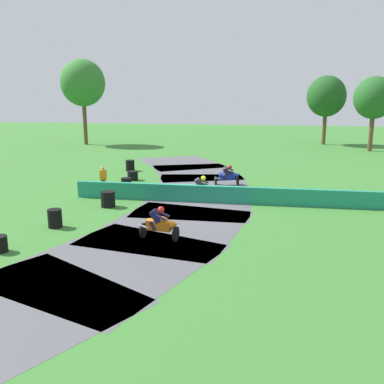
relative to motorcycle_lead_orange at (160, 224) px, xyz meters
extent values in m
plane|color=#38752D|center=(0.49, 6.33, -0.66)|extent=(120.00, 120.00, 0.00)
cube|color=#515156|center=(-1.07, -2.55, -0.66)|extent=(7.78, 8.60, 0.01)
cube|color=#515156|center=(0.10, 1.82, -0.66)|extent=(6.84, 7.95, 0.01)
cube|color=#515156|center=(0.48, 6.33, -0.66)|extent=(5.72, 7.09, 0.01)
cube|color=#515156|center=(0.07, 10.83, -0.66)|extent=(6.87, 7.98, 0.01)
cube|color=#515156|center=(-1.12, 15.19, -0.66)|extent=(7.81, 8.62, 0.01)
cube|color=#515156|center=(-3.07, 19.27, -0.66)|extent=(8.50, 8.99, 0.01)
cube|color=#1E8466|center=(5.22, 6.34, -0.21)|extent=(22.99, 0.36, 0.90)
cylinder|color=black|center=(0.62, -0.06, -0.36)|extent=(0.20, 0.67, 0.66)
cylinder|color=black|center=(-0.76, 0.17, -0.36)|extent=(0.20, 0.67, 0.66)
cube|color=orange|center=(-0.07, 0.02, -0.07)|extent=(1.04, 0.49, 0.43)
ellipsoid|color=orange|center=(0.10, -0.04, 0.19)|extent=(0.49, 0.38, 0.27)
cone|color=orange|center=(0.60, -0.11, 0.05)|extent=(0.44, 0.39, 0.44)
cylinder|color=#B2B2B7|center=(-0.68, 0.02, -0.16)|extent=(0.42, 0.16, 0.17)
cube|color=#1E1E4C|center=(-0.16, -0.01, 0.31)|extent=(0.54, 0.35, 0.59)
sphere|color=red|center=(0.05, -0.08, 0.59)|extent=(0.26, 0.26, 0.26)
cylinder|color=#1E1E4C|center=(0.15, 0.12, 0.36)|extent=(0.44, 0.15, 0.24)
cylinder|color=#1E1E4C|center=(0.09, -0.23, 0.32)|extent=(0.44, 0.15, 0.24)
cylinder|color=#1E1E4C|center=(-0.22, 0.23, -0.03)|extent=(0.29, 0.14, 0.42)
cylinder|color=#1E1E4C|center=(-0.28, -0.13, -0.07)|extent=(0.29, 0.14, 0.42)
cylinder|color=black|center=(1.27, 6.84, -0.37)|extent=(0.14, 0.72, 0.71)
cylinder|color=black|center=(-0.13, 6.75, -0.37)|extent=(0.14, 0.72, 0.71)
cube|color=black|center=(0.57, 6.73, -0.08)|extent=(1.02, 0.42, 0.45)
ellipsoid|color=black|center=(0.75, 6.69, 0.18)|extent=(0.46, 0.35, 0.29)
cone|color=black|center=(1.25, 6.75, 0.04)|extent=(0.41, 0.39, 0.46)
cylinder|color=#B2B2B7|center=(-0.02, 6.59, -0.18)|extent=(0.41, 0.15, 0.17)
cube|color=#28282D|center=(0.50, 6.64, 0.30)|extent=(0.51, 0.42, 0.61)
sphere|color=yellow|center=(0.72, 6.60, 0.57)|extent=(0.26, 0.26, 0.26)
cylinder|color=#28282D|center=(0.77, 6.83, 0.36)|extent=(0.43, 0.16, 0.24)
cylinder|color=#28282D|center=(0.79, 6.48, 0.29)|extent=(0.43, 0.16, 0.24)
cylinder|color=#28282D|center=(0.38, 6.89, -0.02)|extent=(0.27, 0.20, 0.42)
cylinder|color=#28282D|center=(0.40, 6.54, -0.09)|extent=(0.27, 0.20, 0.42)
cylinder|color=black|center=(2.25, 11.15, -0.38)|extent=(0.27, 0.77, 0.77)
cylinder|color=black|center=(0.89, 10.81, -0.38)|extent=(0.27, 0.77, 0.77)
cube|color=#1E38B2|center=(1.59, 10.88, -0.10)|extent=(1.07, 0.63, 0.47)
ellipsoid|color=#1E38B2|center=(1.79, 10.84, 0.15)|extent=(0.51, 0.44, 0.32)
cone|color=#1E38B2|center=(2.26, 11.00, 0.02)|extent=(0.44, 0.45, 0.49)
cylinder|color=#B2B2B7|center=(1.03, 10.65, -0.21)|extent=(0.42, 0.23, 0.18)
cube|color=#28282D|center=(1.55, 10.73, 0.26)|extent=(0.52, 0.49, 0.63)
sphere|color=red|center=(1.78, 10.70, 0.53)|extent=(0.26, 0.26, 0.26)
cylinder|color=#28282D|center=(1.78, 10.96, 0.35)|extent=(0.43, 0.25, 0.25)
cylinder|color=#28282D|center=(1.86, 10.63, 0.23)|extent=(0.43, 0.25, 0.25)
cylinder|color=#28282D|center=(1.38, 10.99, -0.02)|extent=(0.26, 0.27, 0.42)
cylinder|color=#28282D|center=(1.46, 10.66, -0.14)|extent=(0.26, 0.27, 0.42)
cylinder|color=black|center=(-5.45, -2.28, -0.56)|extent=(0.57, 0.57, 0.20)
cylinder|color=black|center=(-4.88, 0.82, -0.56)|extent=(0.60, 0.60, 0.20)
cylinder|color=black|center=(-4.88, 0.82, -0.36)|extent=(0.60, 0.60, 0.20)
cylinder|color=black|center=(-4.88, 0.82, -0.16)|extent=(0.60, 0.60, 0.20)
cylinder|color=black|center=(-4.88, 0.82, 0.04)|extent=(0.60, 0.60, 0.20)
cylinder|color=black|center=(-3.87, 4.50, -0.56)|extent=(0.72, 0.72, 0.20)
cylinder|color=black|center=(-3.87, 4.50, -0.36)|extent=(0.72, 0.72, 0.20)
cylinder|color=black|center=(-3.87, 4.50, -0.16)|extent=(0.72, 0.72, 0.20)
cylinder|color=black|center=(-3.87, 4.50, 0.04)|extent=(0.72, 0.72, 0.20)
cylinder|color=black|center=(-4.11, 8.12, -0.56)|extent=(0.60, 0.60, 0.20)
cylinder|color=black|center=(-4.11, 8.12, -0.36)|extent=(0.60, 0.60, 0.20)
cylinder|color=black|center=(-4.11, 8.12, -0.16)|extent=(0.60, 0.60, 0.20)
cylinder|color=black|center=(-4.11, 8.12, 0.04)|extent=(0.60, 0.60, 0.20)
cylinder|color=black|center=(-4.76, 11.42, -0.56)|extent=(0.70, 0.70, 0.20)
cylinder|color=black|center=(-4.76, 11.42, -0.36)|extent=(0.70, 0.70, 0.20)
cylinder|color=black|center=(-4.76, 11.42, -0.16)|extent=(0.70, 0.70, 0.20)
cylinder|color=black|center=(-6.06, 14.87, -0.56)|extent=(0.65, 0.65, 0.20)
cylinder|color=black|center=(-6.06, 14.87, -0.36)|extent=(0.65, 0.65, 0.20)
cylinder|color=black|center=(-6.06, 14.87, -0.16)|extent=(0.65, 0.65, 0.20)
cylinder|color=black|center=(-6.06, 14.87, 0.04)|extent=(0.65, 0.65, 0.20)
cylinder|color=#232328|center=(-5.11, 7.09, -0.23)|extent=(0.24, 0.24, 0.86)
cube|color=orange|center=(-5.11, 7.09, 0.48)|extent=(0.34, 0.22, 0.56)
sphere|color=tan|center=(-5.11, 7.09, 0.87)|extent=(0.20, 0.20, 0.20)
cylinder|color=brown|center=(10.39, 35.44, 1.12)|extent=(0.44, 0.44, 3.57)
ellipsoid|color=#1E511E|center=(10.39, 35.44, 4.75)|extent=(4.32, 4.32, 4.54)
cylinder|color=brown|center=(-16.45, 30.68, 1.73)|extent=(0.44, 0.44, 4.78)
ellipsoid|color=#33752D|center=(-16.45, 30.68, 6.20)|extent=(4.91, 4.91, 5.16)
cylinder|color=brown|center=(14.28, 30.09, 1.14)|extent=(0.44, 0.44, 3.61)
ellipsoid|color=#235B23|center=(14.28, 30.09, 4.63)|extent=(3.96, 3.96, 4.16)
camera|label=1|loc=(3.98, -15.56, 4.94)|focal=40.01mm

